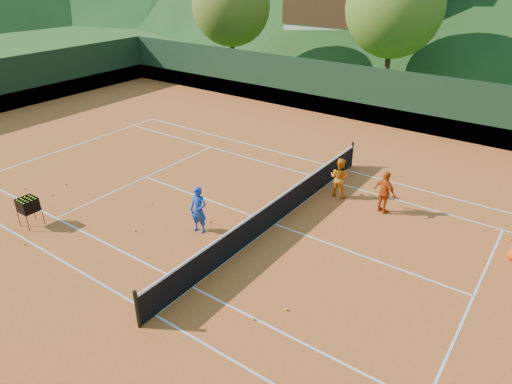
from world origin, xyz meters
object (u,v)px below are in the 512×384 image
Objects in this scene: coach at (199,210)px; student_b at (385,192)px; tennis_net at (275,211)px; student_a at (339,177)px; ball_hopper at (28,206)px.

coach reaches higher than student_b.
student_b is 0.13× the size of tennis_net.
coach reaches higher than tennis_net.
student_b is (1.86, -0.22, 0.02)m from student_a.
tennis_net is 8.22m from ball_hopper.
coach is 5.59m from student_a.
student_a is 1.87m from student_b.
coach reaches higher than student_a.
tennis_net is at bearing 36.06° from ball_hopper.
tennis_net is at bearing 34.77° from coach.
tennis_net is at bearing 69.79° from student_b.
coach reaches higher than ball_hopper.
ball_hopper is at bearing 47.62° from student_a.
student_a is (2.57, 4.97, -0.04)m from coach.
student_a is at bearing 15.28° from student_b.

